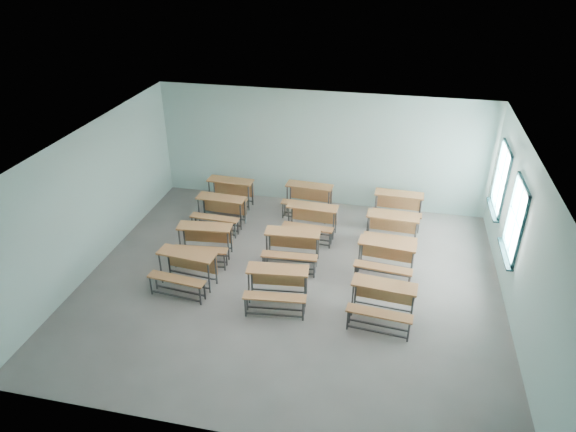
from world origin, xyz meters
name	(u,v)px	position (x,y,z in m)	size (l,w,h in m)	color
room	(295,219)	(0.08, 0.03, 1.60)	(9.04, 8.04, 3.24)	gray
desk_unit_r0c0	(185,266)	(-2.17, -0.59, 0.53)	(1.34, 0.97, 0.79)	#A1683A
desk_unit_r0c1	(277,282)	(-0.12, -0.74, 0.53)	(1.34, 0.97, 0.79)	#A1683A
desk_unit_r0c2	(383,298)	(2.01, -0.80, 0.53)	(1.33, 0.95, 0.79)	#A1683A
desk_unit_r1c0	(204,238)	(-2.18, 0.59, 0.53)	(1.34, 0.97, 0.79)	#A1683A
desk_unit_r1c1	(292,244)	(-0.13, 0.77, 0.53)	(1.30, 0.91, 0.79)	#A1683A
desk_unit_r1c2	(386,255)	(2.00, 0.74, 0.53)	(1.33, 0.96, 0.79)	#A1683A
desk_unit_r2c0	(220,208)	(-2.30, 2.07, 0.53)	(1.30, 0.90, 0.79)	#A1683A
desk_unit_r2c1	(311,217)	(0.09, 2.11, 0.53)	(1.31, 0.92, 0.79)	#A1683A
desk_unit_r2c2	(392,227)	(2.08, 2.03, 0.53)	(1.30, 0.91, 0.79)	#A1683A
desk_unit_r3c0	(229,190)	(-2.39, 3.15, 0.53)	(1.30, 0.91, 0.79)	#A1683A
desk_unit_r3c1	(308,195)	(-0.20, 3.29, 0.53)	(1.31, 0.92, 0.79)	#A1683A
desk_unit_r3c2	(398,204)	(2.19, 3.29, 0.53)	(1.29, 0.89, 0.79)	#A1683A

